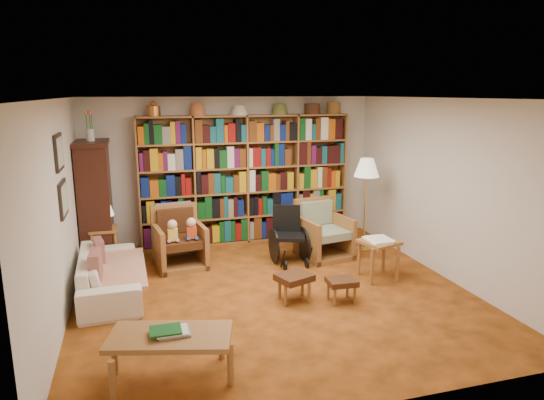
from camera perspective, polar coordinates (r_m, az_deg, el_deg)
name	(u,v)px	position (r m, az deg, el deg)	size (l,w,h in m)	color
floor	(273,292)	(6.48, 0.11, -10.81)	(5.00, 5.00, 0.00)	#AA541A
ceiling	(273,98)	(5.95, 0.12, 11.86)	(5.00, 5.00, 0.00)	white
wall_back	(233,170)	(8.48, -4.63, 3.56)	(5.00, 5.00, 0.00)	silver
wall_front	(363,267)	(3.86, 10.70, -7.74)	(5.00, 5.00, 0.00)	silver
wall_left	(59,213)	(5.92, -23.79, -1.43)	(5.00, 5.00, 0.00)	silver
wall_right	(444,189)	(7.20, 19.60, 1.24)	(5.00, 5.00, 0.00)	silver
bookshelf	(246,175)	(8.37, -3.05, 2.91)	(3.60, 0.30, 2.42)	#97602F
curio_cabinet	(95,200)	(7.90, -20.06, -0.03)	(0.50, 0.95, 2.40)	#37160F
framed_pictures	(61,176)	(6.14, -23.55, 2.63)	(0.03, 0.52, 0.97)	black
sofa	(109,273)	(6.71, -18.59, -8.18)	(0.72, 1.85, 0.54)	beige
sofa_throw	(113,271)	(6.70, -18.18, -7.93)	(0.81, 1.52, 0.04)	beige
cushion_left	(99,253)	(6.99, -19.66, -5.87)	(0.11, 0.35, 0.35)	maroon
cushion_right	(96,271)	(6.33, -20.00, -7.82)	(0.12, 0.39, 0.39)	maroon
side_table_lamp	(104,238)	(7.76, -19.11, -4.20)	(0.41, 0.41, 0.58)	#97602F
table_lamp	(102,208)	(7.65, -19.36, -0.91)	(0.33, 0.33, 0.45)	gold
armchair_leather	(179,241)	(7.49, -10.85, -4.74)	(0.81, 0.85, 0.91)	#97602F
armchair_sage	(322,234)	(7.82, 5.91, -4.04)	(0.86, 0.88, 0.91)	#97602F
wheelchair	(289,237)	(7.48, 2.00, -4.34)	(0.54, 0.70, 0.87)	black
floor_lamp	(367,171)	(7.97, 11.07, 3.33)	(0.41, 0.41, 1.54)	gold
side_table_papers	(379,247)	(6.95, 12.45, -5.45)	(0.58, 0.58, 0.59)	#97602F
footstool_a	(294,279)	(6.15, 2.64, -9.29)	(0.51, 0.47, 0.35)	#472812
footstool_b	(342,283)	(6.19, 8.20, -9.65)	(0.37, 0.32, 0.30)	#472812
coffee_table	(170,340)	(4.63, -11.88, -15.77)	(1.20, 0.81, 0.50)	#97602F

